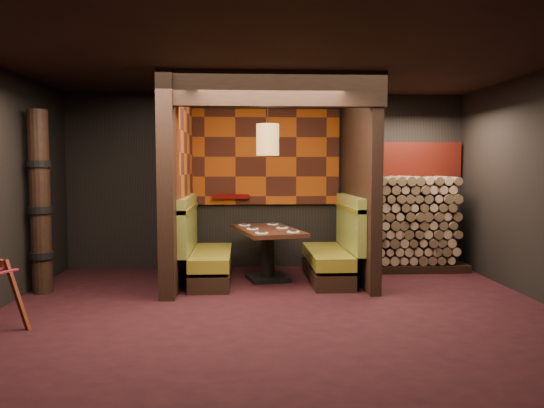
{
  "coord_description": "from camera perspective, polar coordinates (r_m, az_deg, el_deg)",
  "views": [
    {
      "loc": [
        -0.39,
        -5.96,
        1.68
      ],
      "look_at": [
        0.0,
        1.3,
        1.15
      ],
      "focal_mm": 35.0,
      "sensor_mm": 36.0,
      "label": 1
    }
  ],
  "objects": [
    {
      "name": "floor",
      "position": [
        6.2,
        0.65,
        -11.63
      ],
      "size": [
        6.5,
        5.5,
        0.02
      ],
      "primitive_type": "cube",
      "color": "black",
      "rests_on": "ground"
    },
    {
      "name": "ceiling",
      "position": [
        6.09,
        0.68,
        15.36
      ],
      "size": [
        6.5,
        5.5,
        0.02
      ],
      "primitive_type": "cube",
      "color": "black",
      "rests_on": "ground"
    },
    {
      "name": "wall_back",
      "position": [
        8.73,
        -0.51,
        2.49
      ],
      "size": [
        6.5,
        0.02,
        2.85
      ],
      "primitive_type": "cube",
      "color": "black",
      "rests_on": "ground"
    },
    {
      "name": "wall_front",
      "position": [
        3.23,
        3.85,
        -0.33
      ],
      "size": [
        6.5,
        0.02,
        2.85
      ],
      "primitive_type": "cube",
      "color": "black",
      "rests_on": "ground"
    },
    {
      "name": "partition_left",
      "position": [
        7.67,
        -10.27,
        2.2
      ],
      "size": [
        0.2,
        2.2,
        2.85
      ],
      "primitive_type": "cube",
      "color": "black",
      "rests_on": "floor"
    },
    {
      "name": "partition_right",
      "position": [
        7.84,
        9.37,
        2.25
      ],
      "size": [
        0.15,
        2.1,
        2.85
      ],
      "primitive_type": "cube",
      "color": "black",
      "rests_on": "floor"
    },
    {
      "name": "header_beam",
      "position": [
        6.73,
        0.06,
        12.28
      ],
      "size": [
        2.85,
        0.18,
        0.44
      ],
      "primitive_type": "cube",
      "color": "black",
      "rests_on": "partition_left"
    },
    {
      "name": "tapa_back_panel",
      "position": [
        8.68,
        -0.66,
        5.09
      ],
      "size": [
        2.4,
        0.06,
        1.55
      ],
      "primitive_type": "cube",
      "color": "#8C390C",
      "rests_on": "wall_back"
    },
    {
      "name": "tapa_side_panel",
      "position": [
        7.83,
        -9.27,
        5.36
      ],
      "size": [
        0.04,
        1.85,
        1.45
      ],
      "primitive_type": "cube",
      "color": "#8C390C",
      "rests_on": "partition_left"
    },
    {
      "name": "lacquer_shelf",
      "position": [
        8.62,
        -4.46,
        0.83
      ],
      "size": [
        0.6,
        0.12,
        0.07
      ],
      "primitive_type": "cube",
      "color": "#510707",
      "rests_on": "wall_back"
    },
    {
      "name": "booth_bench_left",
      "position": [
        7.73,
        -7.3,
        -5.39
      ],
      "size": [
        0.68,
        1.6,
        1.14
      ],
      "color": "black",
      "rests_on": "floor"
    },
    {
      "name": "booth_bench_right",
      "position": [
        7.83,
        6.72,
        -5.27
      ],
      "size": [
        0.68,
        1.6,
        1.14
      ],
      "color": "black",
      "rests_on": "floor"
    },
    {
      "name": "dining_table",
      "position": [
        7.76,
        -0.48,
        -4.39
      ],
      "size": [
        1.1,
        1.58,
        0.76
      ],
      "color": "black",
      "rests_on": "floor"
    },
    {
      "name": "place_settings",
      "position": [
        7.73,
        -0.48,
        -2.58
      ],
      "size": [
        0.85,
        1.25,
        0.03
      ],
      "color": "white",
      "rests_on": "dining_table"
    },
    {
      "name": "pendant_lamp",
      "position": [
        7.64,
        -0.47,
        6.94
      ],
      "size": [
        0.33,
        0.33,
        1.03
      ],
      "color": "olive",
      "rests_on": "ceiling"
    },
    {
      "name": "totem_column",
      "position": [
        7.56,
        -23.68,
        0.08
      ],
      "size": [
        0.31,
        0.31,
        2.4
      ],
      "color": "black",
      "rests_on": "floor"
    },
    {
      "name": "firewood_stack",
      "position": [
        8.78,
        14.7,
        -2.05
      ],
      "size": [
        1.73,
        0.7,
        1.5
      ],
      "color": "black",
      "rests_on": "floor"
    },
    {
      "name": "mosaic_header",
      "position": [
        9.04,
        14.18,
        4.67
      ],
      "size": [
        1.83,
        0.1,
        0.56
      ],
      "primitive_type": "cube",
      "color": "maroon",
      "rests_on": "wall_back"
    },
    {
      "name": "bay_front_post",
      "position": [
        8.12,
        9.6,
        2.31
      ],
      "size": [
        0.08,
        0.08,
        2.85
      ],
      "primitive_type": "cube",
      "color": "black",
      "rests_on": "floor"
    }
  ]
}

